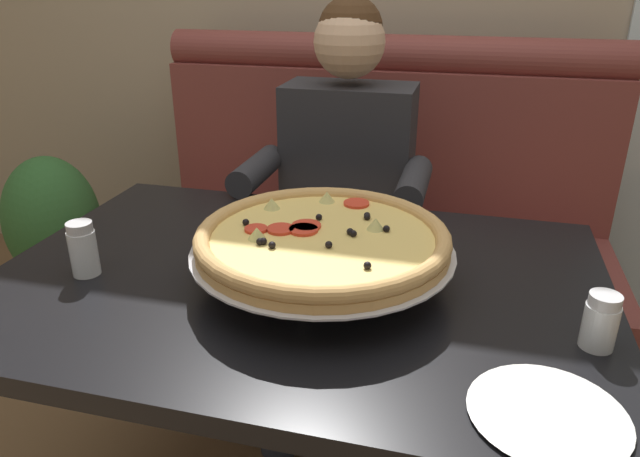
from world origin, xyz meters
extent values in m
cube|color=brown|center=(0.00, 0.77, 0.23)|extent=(1.66, 0.60, 0.46)
cube|color=brown|center=(0.00, 1.16, 0.69)|extent=(1.66, 0.18, 0.65)
cylinder|color=brown|center=(0.00, 1.16, 1.06)|extent=(1.66, 0.14, 0.14)
cube|color=black|center=(0.00, 0.00, 0.74)|extent=(1.25, 0.87, 0.04)
cylinder|color=black|center=(-0.55, 0.36, 0.36)|extent=(0.06, 0.06, 0.72)
cylinder|color=black|center=(0.55, 0.36, 0.36)|extent=(0.06, 0.06, 0.72)
cube|color=#2D3342|center=(-0.05, 0.52, 0.54)|extent=(0.34, 0.40, 0.15)
cylinder|color=#2D3342|center=(-0.15, 0.27, 0.23)|extent=(0.11, 0.11, 0.46)
cylinder|color=#2D3342|center=(0.05, 0.27, 0.23)|extent=(0.11, 0.11, 0.46)
cube|color=#2D2D33|center=(-0.05, 0.74, 0.74)|extent=(0.40, 0.22, 0.56)
cylinder|color=#2D2D33|center=(-0.28, 0.52, 0.80)|extent=(0.08, 0.28, 0.08)
cylinder|color=#2D2D33|center=(0.18, 0.52, 0.80)|extent=(0.08, 0.28, 0.08)
sphere|color=#DBB28E|center=(-0.05, 0.72, 1.15)|extent=(0.21, 0.21, 0.21)
sphere|color=#472D19|center=(-0.05, 0.73, 1.18)|extent=(0.19, 0.19, 0.19)
cylinder|color=silver|center=(0.06, -0.15, 0.79)|extent=(0.01, 0.01, 0.07)
cylinder|color=silver|center=(-0.06, 0.06, 0.79)|extent=(0.01, 0.01, 0.07)
cylinder|color=silver|center=(0.18, 0.06, 0.79)|extent=(0.01, 0.01, 0.07)
torus|color=silver|center=(0.06, -0.01, 0.82)|extent=(0.28, 0.28, 0.01)
cylinder|color=silver|center=(0.06, -0.01, 0.83)|extent=(0.52, 0.52, 0.00)
cylinder|color=tan|center=(0.06, -0.01, 0.84)|extent=(0.50, 0.50, 0.02)
torus|color=tan|center=(0.06, -0.01, 0.86)|extent=(0.50, 0.50, 0.03)
cylinder|color=#EFCC6B|center=(0.06, -0.01, 0.85)|extent=(0.44, 0.44, 0.01)
cylinder|color=red|center=(0.09, 0.17, 0.86)|extent=(0.06, 0.06, 0.01)
cylinder|color=red|center=(-0.08, -0.02, 0.86)|extent=(0.05, 0.05, 0.01)
cylinder|color=red|center=(0.02, 0.00, 0.86)|extent=(0.06, 0.06, 0.01)
cylinder|color=red|center=(0.02, 0.02, 0.86)|extent=(0.06, 0.06, 0.01)
cylinder|color=red|center=(-0.03, -0.01, 0.86)|extent=(0.06, 0.06, 0.01)
sphere|color=black|center=(-0.05, -0.08, 0.87)|extent=(0.01, 0.01, 0.01)
sphere|color=black|center=(0.13, 0.09, 0.87)|extent=(0.01, 0.01, 0.01)
sphere|color=black|center=(-0.04, -0.08, 0.87)|extent=(0.01, 0.01, 0.01)
sphere|color=black|center=(0.17, -0.13, 0.87)|extent=(0.01, 0.01, 0.01)
sphere|color=black|center=(0.03, 0.06, 0.87)|extent=(0.01, 0.01, 0.01)
sphere|color=black|center=(0.08, -0.06, 0.87)|extent=(0.01, 0.01, 0.01)
sphere|color=black|center=(-0.11, 0.00, 0.87)|extent=(0.01, 0.01, 0.01)
sphere|color=black|center=(0.13, 0.10, 0.87)|extent=(0.01, 0.01, 0.01)
sphere|color=black|center=(-0.02, -0.09, 0.87)|extent=(0.01, 0.01, 0.01)
sphere|color=black|center=(0.17, 0.04, 0.87)|extent=(0.01, 0.01, 0.01)
sphere|color=black|center=(0.11, 0.01, 0.87)|extent=(0.01, 0.01, 0.01)
sphere|color=black|center=(0.12, 0.00, 0.87)|extent=(0.01, 0.01, 0.01)
cone|color=#CCC675|center=(0.02, 0.17, 0.87)|extent=(0.04, 0.04, 0.02)
cone|color=#CCC675|center=(0.15, 0.04, 0.87)|extent=(0.04, 0.04, 0.02)
cone|color=#CCC675|center=(-0.08, 0.10, 0.87)|extent=(0.04, 0.04, 0.02)
cone|color=#CCC675|center=(-0.06, -0.06, 0.87)|extent=(0.04, 0.04, 0.02)
cylinder|color=white|center=(0.55, -0.11, 0.80)|extent=(0.06, 0.06, 0.08)
cylinder|color=silver|center=(0.55, -0.11, 0.78)|extent=(0.05, 0.05, 0.05)
cylinder|color=silver|center=(0.55, -0.11, 0.85)|extent=(0.05, 0.05, 0.02)
cylinder|color=white|center=(-0.42, -0.10, 0.81)|extent=(0.06, 0.06, 0.09)
cylinder|color=#4C6633|center=(-0.42, -0.10, 0.79)|extent=(0.05, 0.05, 0.06)
cylinder|color=silver|center=(-0.42, -0.10, 0.86)|extent=(0.05, 0.05, 0.02)
cylinder|color=white|center=(0.46, -0.31, 0.76)|extent=(0.16, 0.16, 0.01)
cone|color=white|center=(0.46, -0.31, 0.77)|extent=(0.22, 0.22, 0.01)
cylinder|color=brown|center=(-1.23, 0.76, 0.11)|extent=(0.24, 0.24, 0.22)
ellipsoid|color=#336B33|center=(-1.23, 0.76, 0.44)|extent=(0.36, 0.36, 0.52)
camera|label=1|loc=(0.32, -1.02, 1.33)|focal=33.00mm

